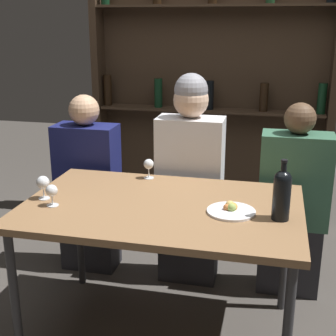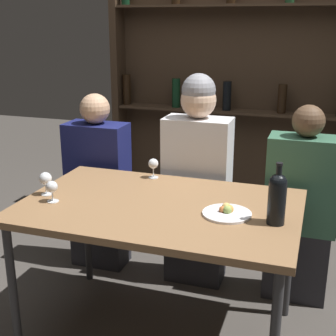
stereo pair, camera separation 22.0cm
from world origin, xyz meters
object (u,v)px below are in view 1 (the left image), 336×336
object	(u,v)px
wine_bottle	(282,193)
seated_person_left	(88,190)
wine_glass_2	(52,191)
wine_glass_1	(43,183)
food_plate_0	(231,210)
wine_glass_0	(149,165)
seated_person_center	(190,183)
seated_person_right	(292,207)

from	to	relation	value
wine_bottle	seated_person_left	size ratio (longest dim) A/B	0.24
wine_glass_2	wine_glass_1	bearing A→B (deg)	137.82
wine_glass_2	food_plate_0	bearing A→B (deg)	7.59
wine_glass_0	seated_person_left	size ratio (longest dim) A/B	0.10
wine_glass_1	food_plate_0	bearing A→B (deg)	2.27
seated_person_left	seated_person_center	bearing A→B (deg)	-0.00
wine_bottle	seated_person_left	xyz separation A→B (m)	(-1.24, 0.68, -0.33)
wine_glass_0	food_plate_0	xyz separation A→B (m)	(0.52, -0.41, -0.07)
seated_person_center	seated_person_right	bearing A→B (deg)	0.00
seated_person_right	seated_person_left	bearing A→B (deg)	180.00
seated_person_right	food_plate_0	bearing A→B (deg)	-116.10
seated_person_left	seated_person_center	xyz separation A→B (m)	(0.69, -0.00, 0.10)
food_plate_0	seated_person_left	distance (m)	1.22
food_plate_0	wine_glass_1	bearing A→B (deg)	-177.73
seated_person_center	seated_person_right	xyz separation A→B (m)	(0.64, 0.00, -0.10)
food_plate_0	seated_person_center	distance (m)	0.74
wine_glass_2	food_plate_0	world-z (taller)	wine_glass_2
wine_glass_0	wine_glass_2	size ratio (longest dim) A/B	1.05
wine_glass_1	seated_person_center	world-z (taller)	seated_person_center
wine_glass_0	wine_glass_1	xyz separation A→B (m)	(-0.44, -0.44, 0.00)
wine_glass_2	seated_person_right	size ratio (longest dim) A/B	0.09
seated_person_left	seated_person_right	world-z (taller)	same
wine_glass_1	wine_glass_2	bearing A→B (deg)	-42.18
seated_person_left	wine_bottle	bearing A→B (deg)	-28.79
food_plate_0	seated_person_left	xyz separation A→B (m)	(-1.01, 0.65, -0.21)
wine_glass_1	seated_person_left	world-z (taller)	seated_person_left
wine_glass_2	wine_bottle	bearing A→B (deg)	4.38
wine_glass_2	food_plate_0	size ratio (longest dim) A/B	0.47
food_plate_0	seated_person_center	size ratio (longest dim) A/B	0.17
wine_glass_0	food_plate_0	distance (m)	0.66
wine_bottle	seated_person_center	size ratio (longest dim) A/B	0.21
wine_glass_1	seated_person_center	size ratio (longest dim) A/B	0.09
wine_glass_2	seated_person_right	xyz separation A→B (m)	(1.20, 0.77, -0.28)
seated_person_left	seated_person_center	size ratio (longest dim) A/B	0.89
wine_glass_1	seated_person_right	world-z (taller)	seated_person_right
wine_glass_2	seated_person_center	bearing A→B (deg)	54.07
seated_person_left	seated_person_right	bearing A→B (deg)	0.00
wine_glass_1	seated_person_right	bearing A→B (deg)	28.24
seated_person_left	seated_person_right	size ratio (longest dim) A/B	1.00
wine_bottle	wine_glass_2	size ratio (longest dim) A/B	2.61
wine_glass_1	seated_person_center	xyz separation A→B (m)	(0.64, 0.69, -0.19)
wine_glass_0	wine_glass_2	bearing A→B (deg)	-124.31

